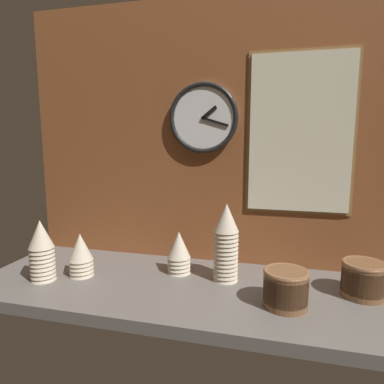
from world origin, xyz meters
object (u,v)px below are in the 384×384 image
(menu_board, at_px, (300,134))
(cup_stack_center_right, at_px, (226,242))
(bowl_stack_right, at_px, (286,287))
(cup_stack_left, at_px, (81,255))
(bowl_stack_far_right, at_px, (363,278))
(cup_stack_center, at_px, (179,252))
(wall_clock, at_px, (203,118))
(cup_stack_far_left, at_px, (42,250))

(menu_board, bearing_deg, cup_stack_center_right, -143.69)
(menu_board, bearing_deg, bowl_stack_right, -96.37)
(cup_stack_left, relative_size, bowl_stack_far_right, 1.17)
(cup_stack_center_right, distance_m, bowl_stack_far_right, 0.46)
(bowl_stack_far_right, bearing_deg, cup_stack_center, 176.50)
(bowl_stack_far_right, distance_m, wall_clock, 0.80)
(cup_stack_center, xyz_separation_m, cup_stack_left, (-0.35, -0.12, 0.00))
(cup_stack_left, bearing_deg, cup_stack_far_left, -148.68)
(cup_stack_center, xyz_separation_m, menu_board, (0.43, 0.16, 0.45))
(bowl_stack_far_right, bearing_deg, cup_stack_center_right, 178.05)
(cup_stack_center_right, height_order, menu_board, menu_board)
(cup_stack_far_left, xyz_separation_m, bowl_stack_far_right, (1.10, 0.15, -0.05))
(cup_stack_center_right, distance_m, bowl_stack_right, 0.27)
(cup_stack_center_right, distance_m, wall_clock, 0.49)
(cup_stack_center_right, xyz_separation_m, menu_board, (0.24, 0.18, 0.38))
(bowl_stack_right, xyz_separation_m, menu_board, (0.04, 0.33, 0.47))
(cup_stack_far_left, height_order, bowl_stack_right, cup_stack_far_left)
(cup_stack_center, bearing_deg, bowl_stack_far_right, -3.50)
(cup_stack_center, bearing_deg, cup_stack_far_left, -157.99)
(cup_stack_center, height_order, cup_stack_far_left, cup_stack_far_left)
(wall_clock, bearing_deg, bowl_stack_far_right, -17.86)
(cup_stack_left, height_order, bowl_stack_far_right, cup_stack_left)
(cup_stack_left, bearing_deg, bowl_stack_right, -4.29)
(cup_stack_center, relative_size, cup_stack_center_right, 0.57)
(cup_stack_center_right, bearing_deg, cup_stack_left, -170.01)
(menu_board, bearing_deg, wall_clock, -178.61)
(cup_stack_center, distance_m, menu_board, 0.64)
(cup_stack_left, relative_size, wall_clock, 0.58)
(cup_stack_far_left, bearing_deg, wall_clock, 32.61)
(cup_stack_left, distance_m, bowl_stack_right, 0.74)
(cup_stack_left, xyz_separation_m, bowl_stack_far_right, (0.98, 0.08, -0.02))
(cup_stack_center, relative_size, bowl_stack_right, 1.17)
(cup_stack_left, distance_m, wall_clock, 0.70)
(cup_stack_center_right, height_order, wall_clock, wall_clock)
(cup_stack_center, xyz_separation_m, cup_stack_center_right, (0.18, -0.02, 0.06))
(cup_stack_center_right, bearing_deg, cup_stack_far_left, -165.83)
(bowl_stack_right, height_order, wall_clock, wall_clock)
(cup_stack_center, distance_m, cup_stack_center_right, 0.19)
(bowl_stack_right, bearing_deg, menu_board, 83.63)
(wall_clock, xyz_separation_m, menu_board, (0.37, 0.01, -0.06))
(cup_stack_left, distance_m, menu_board, 0.93)
(cup_stack_center, height_order, menu_board, menu_board)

